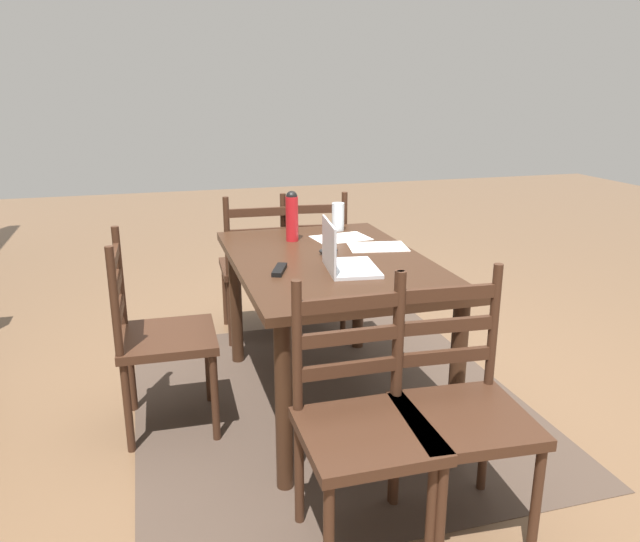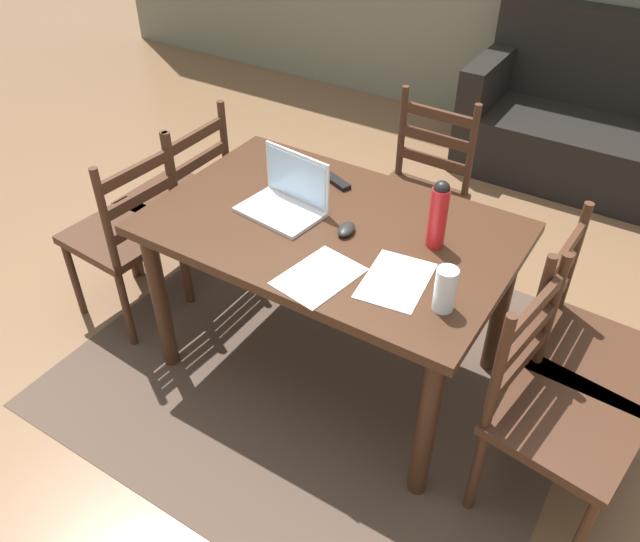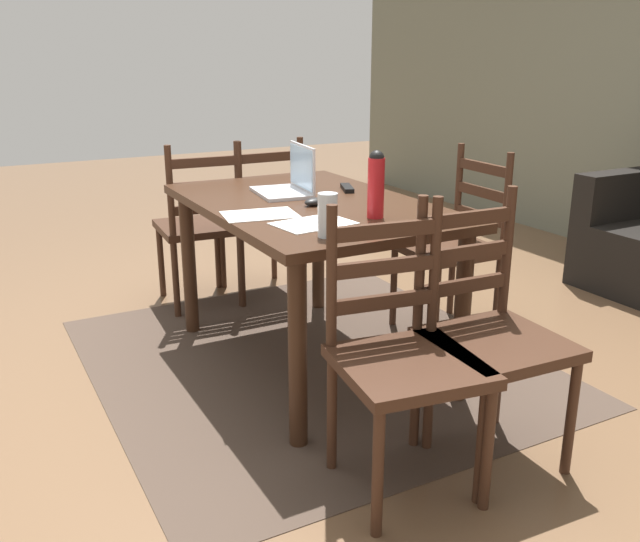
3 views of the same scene
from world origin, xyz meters
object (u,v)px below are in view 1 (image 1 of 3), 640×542
(laptop, at_px, (342,258))
(tv_remote, at_px, (279,270))
(chair_left_near, at_px, (460,410))
(water_bottle, at_px, (292,215))
(dining_table, at_px, (330,279))
(chair_right_far, at_px, (257,267))
(chair_right_near, at_px, (311,263))
(drinking_glass, at_px, (338,217))
(computer_mouse, at_px, (329,251))
(chair_left_far, at_px, (363,425))
(chair_far_head, at_px, (158,336))

(laptop, bearing_deg, tv_remote, 79.27)
(chair_left_near, relative_size, water_bottle, 3.52)
(dining_table, distance_m, chair_right_far, 1.03)
(chair_right_near, height_order, tv_remote, chair_right_near)
(chair_left_near, xyz_separation_m, drinking_glass, (1.56, -0.04, 0.39))
(computer_mouse, bearing_deg, chair_left_near, 179.97)
(dining_table, relative_size, tv_remote, 8.30)
(dining_table, height_order, laptop, laptop)
(chair_right_near, relative_size, laptop, 2.75)
(chair_left_near, relative_size, chair_right_far, 1.00)
(drinking_glass, bearing_deg, chair_left_near, 178.65)
(dining_table, xyz_separation_m, laptop, (-0.21, 0.00, 0.16))
(dining_table, bearing_deg, tv_remote, 118.45)
(chair_left_far, bearing_deg, chair_far_head, 32.97)
(chair_right_far, height_order, computer_mouse, chair_right_far)
(laptop, bearing_deg, dining_table, -1.34)
(chair_right_near, xyz_separation_m, chair_far_head, (-0.99, 1.00, 0.00))
(laptop, bearing_deg, chair_left_far, 167.30)
(chair_right_near, distance_m, laptop, 1.27)
(chair_left_near, bearing_deg, dining_table, 10.57)
(chair_right_near, relative_size, computer_mouse, 9.50)
(chair_far_head, relative_size, water_bottle, 3.52)
(chair_left_near, xyz_separation_m, tv_remote, (0.84, 0.47, 0.32))
(chair_right_far, relative_size, computer_mouse, 9.50)
(water_bottle, bearing_deg, chair_left_near, -168.78)
(chair_far_head, height_order, drinking_glass, chair_far_head)
(drinking_glass, bearing_deg, tv_remote, 144.93)
(chair_left_far, relative_size, drinking_glass, 5.97)
(chair_left_near, distance_m, chair_right_near, 1.99)
(drinking_glass, bearing_deg, computer_mouse, 157.23)
(dining_table, height_order, chair_left_near, chair_left_near)
(dining_table, bearing_deg, computer_mouse, -12.96)
(drinking_glass, xyz_separation_m, tv_remote, (-0.72, 0.50, -0.07))
(dining_table, xyz_separation_m, drinking_glass, (0.57, -0.22, 0.18))
(chair_left_far, bearing_deg, dining_table, -10.41)
(chair_left_near, bearing_deg, tv_remote, 29.07)
(chair_left_near, bearing_deg, water_bottle, 11.22)
(chair_left_near, relative_size, chair_right_near, 1.00)
(chair_left_far, xyz_separation_m, drinking_glass, (1.56, -0.40, 0.39))
(water_bottle, bearing_deg, chair_right_far, 8.98)
(chair_right_far, relative_size, drinking_glass, 5.97)
(laptop, relative_size, tv_remote, 2.03)
(chair_left_near, relative_size, chair_far_head, 1.00)
(chair_left_near, distance_m, drinking_glass, 1.61)
(drinking_glass, xyz_separation_m, computer_mouse, (-0.49, 0.20, -0.06))
(water_bottle, bearing_deg, chair_right_near, -24.03)
(chair_right_near, bearing_deg, chair_right_far, 90.06)
(water_bottle, height_order, drinking_glass, water_bottle)
(laptop, relative_size, drinking_glass, 2.17)
(drinking_glass, bearing_deg, chair_right_far, 43.53)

